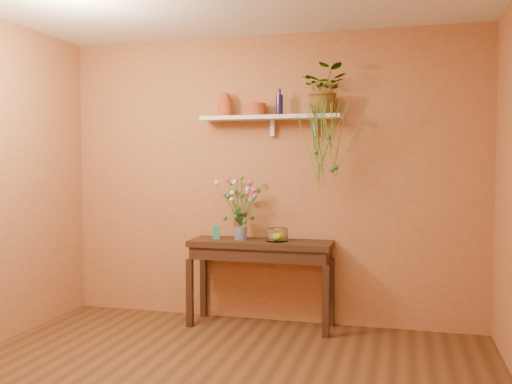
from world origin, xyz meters
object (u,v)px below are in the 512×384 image
terracotta_jug (225,105)px  bouquet (240,197)px  blue_bottle (279,105)px  spider_plant (325,90)px  sideboard (261,253)px  glass_bowl (277,235)px  glass_vase (241,228)px

terracotta_jug → bouquet: size_ratio=0.49×
blue_bottle → spider_plant: 0.43m
blue_bottle → spider_plant: (0.41, -0.01, 0.12)m
spider_plant → sideboard: bearing=-172.4°
blue_bottle → glass_bowl: blue_bottle is taller
terracotta_jug → glass_bowl: (0.53, -0.12, -1.20)m
blue_bottle → glass_vase: 1.19m
spider_plant → glass_vase: (-0.76, -0.06, -1.26)m
glass_bowl → glass_vase: bearing=177.5°
glass_vase → glass_bowl: bearing=-2.5°
glass_bowl → sideboard: bearing=179.1°
glass_vase → bouquet: size_ratio=0.54×
sideboard → blue_bottle: size_ratio=5.45×
terracotta_jug → glass_vase: bearing=-30.9°
glass_vase → glass_bowl: 0.35m
spider_plant → glass_vase: 1.47m
sideboard → terracotta_jug: 1.43m
terracotta_jug → bouquet: bearing=-29.3°
spider_plant → terracotta_jug: bearing=177.2°
terracotta_jug → spider_plant: 0.95m
spider_plant → glass_bowl: (-0.41, -0.08, -1.31)m
terracotta_jug → glass_vase: size_ratio=0.92×
terracotta_jug → bouquet: terracotta_jug is taller
glass_vase → bouquet: bouquet is taller
terracotta_jug → glass_bowl: size_ratio=1.16×
bouquet → glass_bowl: 0.50m
terracotta_jug → spider_plant: spider_plant is taller
bouquet → glass_bowl: (0.36, -0.03, -0.35)m
blue_bottle → bouquet: blue_bottle is taller
sideboard → spider_plant: 1.58m
blue_bottle → bouquet: 0.92m
spider_plant → glass_vase: size_ratio=1.74×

